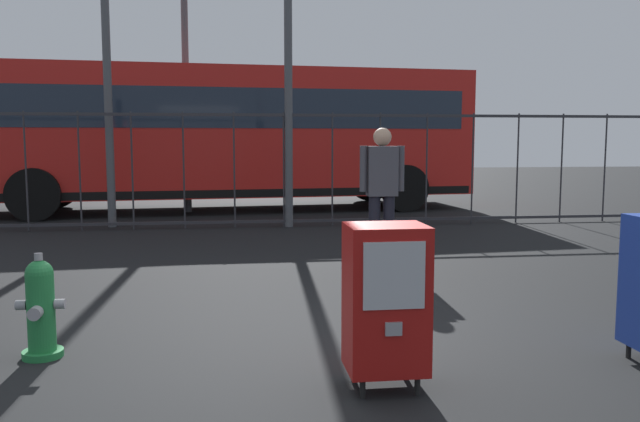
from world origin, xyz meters
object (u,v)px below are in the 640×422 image
Objects in this scene: fire_hydrant at (41,309)px; bus_near at (224,131)px; pedestrian at (382,188)px; traffic_cone at (399,258)px; newspaper_box_primary at (386,298)px.

bus_near reaches higher than fire_hydrant.
pedestrian is at bearing -78.81° from bus_near.
traffic_cone is 0.05× the size of bus_near.
traffic_cone is (-0.03, -0.98, -0.69)m from pedestrian.
pedestrian is at bearing 44.14° from fire_hydrant.
fire_hydrant is at bearing -102.06° from bus_near.
pedestrian reaches higher than newspaper_box_primary.
newspaper_box_primary is (2.26, -0.89, 0.22)m from fire_hydrant.
bus_near is (1.20, 9.74, 1.36)m from fire_hydrant.
pedestrian is at bearing 77.41° from newspaper_box_primary.
newspaper_box_primary is 4.06m from pedestrian.
bus_near reaches higher than pedestrian.
newspaper_box_primary is 1.92× the size of traffic_cone.
newspaper_box_primary is at bearing -105.96° from traffic_cone.
newspaper_box_primary is at bearing -21.44° from fire_hydrant.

